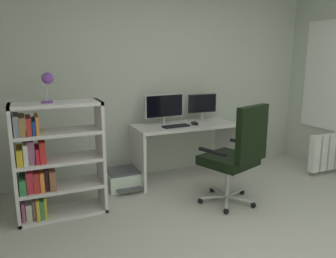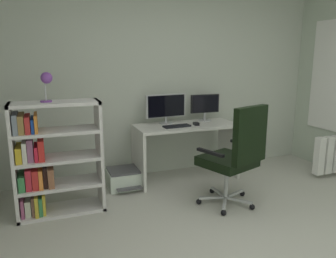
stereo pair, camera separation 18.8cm
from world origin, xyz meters
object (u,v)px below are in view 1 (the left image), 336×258
desk (185,139)px  radiator (333,151)px  monitor_main (164,107)px  computer_mouse (195,123)px  bookshelf (49,163)px  office_chair (237,152)px  printer (124,179)px  monitor_secondary (202,105)px  keyboard (176,126)px  desk_lamp (47,81)px

desk → radiator: 2.09m
monitor_main → computer_mouse: (0.33, -0.23, -0.20)m
monitor_main → bookshelf: (-1.48, -0.57, -0.39)m
office_chair → printer: (-0.97, 0.98, -0.49)m
desk → monitor_main: bearing=147.8°
office_chair → bookshelf: size_ratio=0.96×
desk → monitor_secondary: (0.34, 0.14, 0.41)m
monitor_secondary → keyboard: (-0.51, -0.25, -0.20)m
monitor_main → office_chair: size_ratio=0.50×
computer_mouse → bookshelf: size_ratio=0.09×
printer → radiator: 2.89m
desk_lamp → radiator: bearing=-3.3°
keyboard → computer_mouse: bearing=0.3°
office_chair → printer: 1.46m
computer_mouse → desk_lamp: (-1.77, -0.34, 0.61)m
printer → keyboard: bearing=-9.4°
monitor_secondary → keyboard: size_ratio=1.19×
keyboard → bookshelf: size_ratio=0.29×
monitor_main → radiator: size_ratio=0.70×
desk_lamp → printer: desk_lamp is taller
office_chair → radiator: office_chair is taller
computer_mouse → office_chair: (0.04, -0.89, -0.15)m
bookshelf → radiator: (3.69, -0.21, -0.25)m
office_chair → keyboard: bearing=109.8°
desk → keyboard: (-0.17, -0.11, 0.21)m
monitor_secondary → monitor_main: bearing=-180.0°
monitor_secondary → radiator: bearing=-25.2°
monitor_main → keyboard: (0.05, -0.25, -0.21)m
office_chair → monitor_secondary: bearing=79.9°
desk → printer: (-0.83, 0.00, -0.42)m
printer → computer_mouse: bearing=-5.3°
computer_mouse → office_chair: size_ratio=0.09×
bookshelf → desk: bearing=13.9°
desk → monitor_secondary: size_ratio=3.30×
desk → bookshelf: bearing=-166.1°
desk → office_chair: office_chair is taller
keyboard → printer: bearing=166.5°
monitor_secondary → computer_mouse: (-0.24, -0.23, -0.19)m
computer_mouse → printer: size_ratio=0.21×
radiator → computer_mouse: bearing=163.8°
computer_mouse → bookshelf: (-1.81, -0.34, -0.19)m
keyboard → printer: size_ratio=0.71×
desk_lamp → printer: 1.56m
desk → radiator: bearing=-17.7°
desk_lamp → printer: size_ratio=0.60×
monitor_main → office_chair: bearing=-71.9°
monitor_main → office_chair: 1.23m
desk → keyboard: 0.29m
keyboard → radiator: (2.16, -0.53, -0.43)m
bookshelf → keyboard: bearing=11.7°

